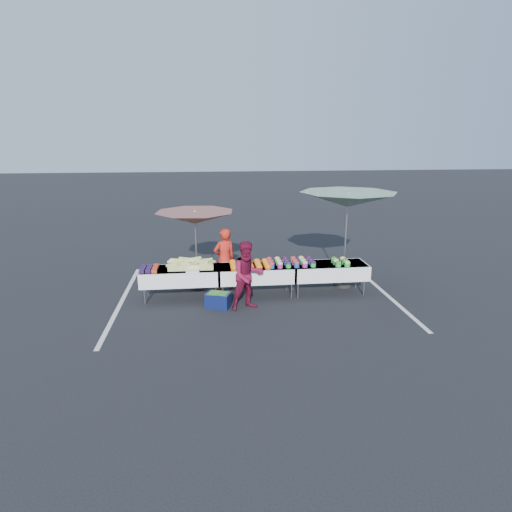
{
  "coord_description": "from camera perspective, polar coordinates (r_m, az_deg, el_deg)",
  "views": [
    {
      "loc": [
        -1.1,
        -9.78,
        3.73
      ],
      "look_at": [
        0.0,
        0.0,
        1.0
      ],
      "focal_mm": 30.0,
      "sensor_mm": 36.0,
      "label": 1
    }
  ],
  "objects": [
    {
      "name": "storage_bin",
      "position": [
        9.8,
        -5.05,
        -5.82
      ],
      "size": [
        0.63,
        0.54,
        0.35
      ],
      "rotation": [
        0.0,
        0.0,
        -0.35
      ],
      "color": "#0D1542",
      "rests_on": "ground"
    },
    {
      "name": "carrot_bowls",
      "position": [
        10.24,
        -0.83,
        -1.12
      ],
      "size": [
        0.95,
        0.69,
        0.11
      ],
      "color": "#D14917",
      "rests_on": "table_center"
    },
    {
      "name": "stripe_left",
      "position": [
        10.67,
        -17.42,
        -5.69
      ],
      "size": [
        0.1,
        5.0,
        0.0
      ],
      "primitive_type": "cube",
      "color": "silver",
      "rests_on": "ground"
    },
    {
      "name": "stripe_right",
      "position": [
        11.31,
        16.37,
        -4.39
      ],
      "size": [
        0.1,
        5.0,
        0.0
      ],
      "primitive_type": "cube",
      "color": "silver",
      "rests_on": "ground"
    },
    {
      "name": "plastic_bags",
      "position": [
        9.94,
        -8.44,
        -1.97
      ],
      "size": [
        0.3,
        0.25,
        0.05
      ],
      "primitive_type": "cube",
      "color": "white",
      "rests_on": "table_left"
    },
    {
      "name": "vendor",
      "position": [
        10.77,
        -4.21,
        -0.4
      ],
      "size": [
        0.67,
        0.56,
        1.57
      ],
      "primitive_type": "imported",
      "rotation": [
        0.0,
        0.0,
        3.51
      ],
      "color": "red",
      "rests_on": "ground"
    },
    {
      "name": "table_center",
      "position": [
        10.33,
        0.0,
        -2.23
      ],
      "size": [
        1.86,
        0.81,
        0.75
      ],
      "color": "white",
      "rests_on": "ground"
    },
    {
      "name": "umbrella_right",
      "position": [
        10.88,
        12.13,
        7.28
      ],
      "size": [
        2.69,
        2.69,
        2.47
      ],
      "rotation": [
        0.0,
        0.0,
        -0.12
      ],
      "color": "black",
      "rests_on": "ground"
    },
    {
      "name": "corn_pile",
      "position": [
        10.25,
        -8.66,
        -1.05
      ],
      "size": [
        1.16,
        0.57,
        0.26
      ],
      "color": "#CCDB70",
      "rests_on": "table_left"
    },
    {
      "name": "bean_baskets",
      "position": [
        10.59,
        11.21,
        -0.74
      ],
      "size": [
        0.36,
        0.5,
        0.15
      ],
      "color": "green",
      "rests_on": "table_right"
    },
    {
      "name": "umbrella_left",
      "position": [
        10.64,
        -8.14,
        5.01
      ],
      "size": [
        2.45,
        2.45,
        2.01
      ],
      "rotation": [
        0.0,
        0.0,
        0.29
      ],
      "color": "black",
      "rests_on": "ground"
    },
    {
      "name": "berry_punnets",
      "position": [
        10.25,
        -14.05,
        -1.64
      ],
      "size": [
        0.4,
        0.54,
        0.08
      ],
      "color": "black",
      "rests_on": "table_left"
    },
    {
      "name": "customer",
      "position": [
        9.49,
        -1.11,
        -2.63
      ],
      "size": [
        0.9,
        0.79,
        1.55
      ],
      "primitive_type": "imported",
      "rotation": [
        0.0,
        0.0,
        0.32
      ],
      "color": "maroon",
      "rests_on": "ground"
    },
    {
      "name": "potato_cups",
      "position": [
        10.38,
        4.67,
        -0.76
      ],
      "size": [
        1.14,
        0.58,
        0.16
      ],
      "color": "#204797",
      "rests_on": "table_right"
    },
    {
      "name": "ground",
      "position": [
        10.52,
        0.0,
        -5.25
      ],
      "size": [
        80.0,
        80.0,
        0.0
      ],
      "primitive_type": "plane",
      "color": "black"
    },
    {
      "name": "table_right",
      "position": [
        10.67,
        9.65,
        -1.87
      ],
      "size": [
        1.86,
        0.81,
        0.75
      ],
      "color": "white",
      "rests_on": "ground"
    },
    {
      "name": "table_left",
      "position": [
        10.29,
        -10.02,
        -2.54
      ],
      "size": [
        1.86,
        0.81,
        0.75
      ],
      "color": "white",
      "rests_on": "ground"
    }
  ]
}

